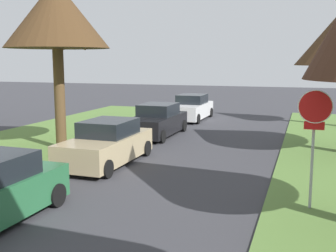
% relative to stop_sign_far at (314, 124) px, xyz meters
% --- Properties ---
extents(stop_sign_far, '(0.81, 0.43, 2.96)m').
position_rel_stop_sign_far_xyz_m(stop_sign_far, '(0.00, 0.00, 0.00)').
color(stop_sign_far, '#9EA0A5').
rests_on(stop_sign_far, grass_verge_right).
extents(street_tree_left_mid_b, '(4.22, 4.22, 6.82)m').
position_rel_stop_sign_far_xyz_m(street_tree_left_mid_b, '(-9.89, 4.22, 3.29)').
color(street_tree_left_mid_b, brown).
rests_on(street_tree_left_mid_b, grass_verge_left).
extents(parked_sedan_tan, '(1.98, 4.42, 1.57)m').
position_rel_stop_sign_far_xyz_m(parked_sedan_tan, '(-6.95, 2.62, -1.46)').
color(parked_sedan_tan, tan).
rests_on(parked_sedan_tan, ground).
extents(parked_sedan_black, '(1.98, 4.42, 1.57)m').
position_rel_stop_sign_far_xyz_m(parked_sedan_black, '(-7.18, 8.51, -1.46)').
color(parked_sedan_black, black).
rests_on(parked_sedan_black, ground).
extents(parked_sedan_white, '(1.98, 4.42, 1.57)m').
position_rel_stop_sign_far_xyz_m(parked_sedan_white, '(-7.09, 14.56, -1.46)').
color(parked_sedan_white, white).
rests_on(parked_sedan_white, ground).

